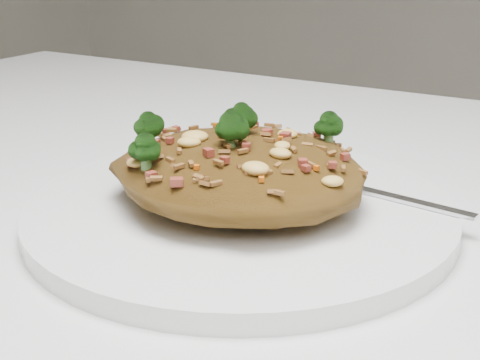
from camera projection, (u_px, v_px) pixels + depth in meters
The scene contains 4 objects.
dining_table at pixel (221, 286), 0.56m from camera, with size 1.20×0.80×0.75m.
plate at pixel (240, 210), 0.46m from camera, with size 0.29×0.29×0.01m, color white.
fried_rice at pixel (239, 160), 0.45m from camera, with size 0.17×0.16×0.07m.
fork at pixel (373, 192), 0.47m from camera, with size 0.16×0.04×0.00m.
Camera 1 is at (0.26, -0.42, 0.94)m, focal length 50.00 mm.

